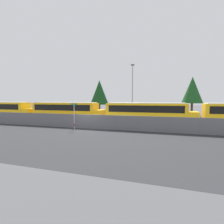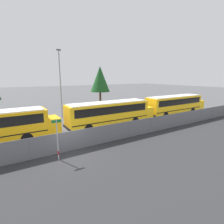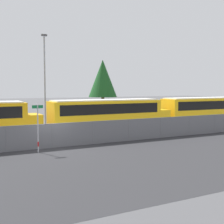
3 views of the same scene
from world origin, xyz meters
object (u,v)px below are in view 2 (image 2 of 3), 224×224
object	(u,v)px
school_bus_3	(175,104)
light_pole	(60,82)
school_bus_2	(111,112)
tree_1	(100,79)
street_sign	(57,139)

from	to	relation	value
school_bus_3	light_pole	bearing A→B (deg)	153.21
school_bus_2	school_bus_3	size ratio (longest dim) A/B	1.00
light_pole	tree_1	xyz separation A→B (m)	(11.02, 8.38, 0.17)
street_sign	tree_1	size ratio (longest dim) A/B	0.38
street_sign	tree_1	world-z (taller)	tree_1
street_sign	light_pole	bearing A→B (deg)	72.47
school_bus_3	school_bus_2	bearing A→B (deg)	-179.30
school_bus_2	tree_1	xyz separation A→B (m)	(7.43, 16.46, 3.62)
school_bus_3	tree_1	distance (m)	17.36
school_bus_2	light_pole	world-z (taller)	light_pole
light_pole	tree_1	distance (m)	13.84
school_bus_3	street_sign	bearing A→B (deg)	-164.49
tree_1	school_bus_3	bearing A→B (deg)	-73.92
school_bus_2	street_sign	world-z (taller)	street_sign
school_bus_2	light_pole	distance (m)	9.49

